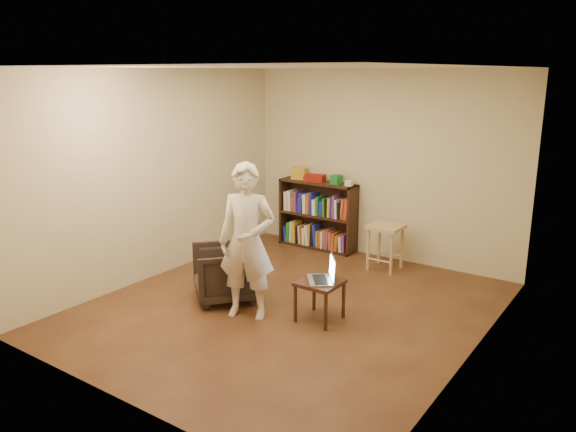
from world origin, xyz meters
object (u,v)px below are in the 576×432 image
Objects in this scene: armchair at (225,273)px; side_table at (320,288)px; bookshelf at (318,219)px; person at (247,242)px; stool at (386,234)px; laptop at (325,276)px.

armchair is 1.21m from side_table.
bookshelf is 2.30m from armchair.
stool is at bearing 53.10° from person.
armchair is 0.42× the size of person.
stool is at bearing 102.28° from armchair.
bookshelf is 2.62m from person.
bookshelf is 1.98× the size of stool.
armchair reaches higher than stool.
person is (0.67, -2.50, 0.39)m from bookshelf.
laptop is at bearing 33.21° from side_table.
stool is 1.82m from laptop.
side_table is (1.36, -2.15, -0.08)m from bookshelf.
laptop is (0.04, 0.03, 0.13)m from side_table.
stool is at bearing -14.32° from bookshelf.
stool is 0.87× the size of armchair.
stool is 1.39× the size of laptop.
armchair is at bearing -120.76° from laptop.
side_table is 0.26× the size of person.
armchair is 1.60× the size of side_table.
bookshelf is 2.74× the size of laptop.
bookshelf is at bearing 82.78° from person.
laptop is at bearing 4.89° from person.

